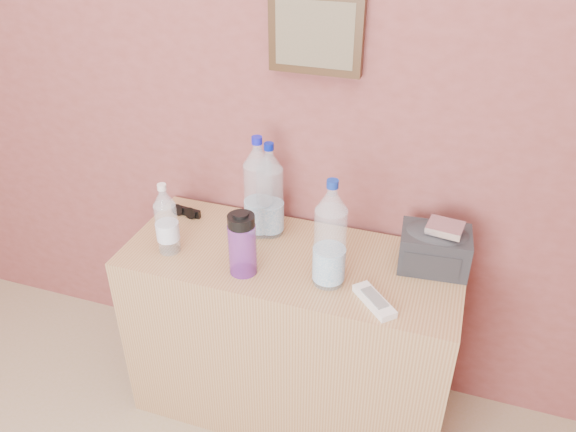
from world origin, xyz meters
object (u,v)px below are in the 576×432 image
at_px(pet_large_b, 270,195).
at_px(ac_remote, 374,301).
at_px(nalgene_bottle, 242,243).
at_px(pet_large_d, 330,239).
at_px(dresser, 291,334).
at_px(toiletry_bag, 435,247).
at_px(pet_small, 167,222).
at_px(sunglasses, 186,211).
at_px(pet_large_c, 259,192).
at_px(foil_packet, 445,228).

bearing_deg(pet_large_b, ac_remote, -32.06).
xyz_separation_m(nalgene_bottle, ac_remote, (0.43, -0.02, -0.10)).
height_order(pet_large_d, nalgene_bottle, pet_large_d).
xyz_separation_m(dresser, ac_remote, (0.31, -0.15, 0.37)).
height_order(ac_remote, toiletry_bag, toiletry_bag).
distance_m(dresser, pet_large_b, 0.54).
relative_size(pet_large_d, toiletry_bag, 1.65).
distance_m(pet_small, toiletry_bag, 0.89).
height_order(nalgene_bottle, sunglasses, nalgene_bottle).
distance_m(dresser, pet_large_d, 0.55).
bearing_deg(pet_small, ac_remote, -4.21).
xyz_separation_m(dresser, sunglasses, (-0.46, 0.13, 0.37)).
bearing_deg(pet_large_c, foil_packet, -1.92).
xyz_separation_m(pet_large_b, pet_small, (-0.29, -0.22, -0.04)).
bearing_deg(pet_large_c, toiletry_bag, -1.06).
relative_size(dresser, sunglasses, 9.28).
height_order(pet_large_c, pet_small, pet_large_c).
bearing_deg(pet_small, pet_large_c, 39.71).
xyz_separation_m(dresser, pet_large_c, (-0.16, 0.11, 0.52)).
height_order(pet_small, ac_remote, pet_small).
xyz_separation_m(pet_large_c, pet_small, (-0.25, -0.21, -0.05)).
xyz_separation_m(pet_small, foil_packet, (0.88, 0.19, 0.05)).
xyz_separation_m(sunglasses, toiletry_bag, (0.92, -0.03, 0.06)).
distance_m(dresser, toiletry_bag, 0.64).
relative_size(pet_large_b, sunglasses, 2.83).
bearing_deg(nalgene_bottle, foil_packet, 19.69).
height_order(dresser, ac_remote, ac_remote).
xyz_separation_m(dresser, pet_large_b, (-0.12, 0.12, 0.51)).
xyz_separation_m(nalgene_bottle, sunglasses, (-0.34, 0.25, -0.09)).
bearing_deg(toiletry_bag, foil_packet, -29.67).
relative_size(pet_large_d, ac_remote, 2.19).
bearing_deg(pet_large_b, pet_large_c, -164.98).
bearing_deg(sunglasses, foil_packet, 4.41).
bearing_deg(pet_small, toiletry_bag, 12.81).
distance_m(nalgene_bottle, toiletry_bag, 0.62).
height_order(nalgene_bottle, ac_remote, nalgene_bottle).
relative_size(dresser, nalgene_bottle, 5.17).
bearing_deg(pet_small, pet_large_d, 0.85).
bearing_deg(pet_large_b, foil_packet, -3.00).
xyz_separation_m(pet_large_d, foil_packet, (0.32, 0.18, 0.00)).
xyz_separation_m(ac_remote, toiletry_bag, (0.14, 0.25, 0.06)).
height_order(dresser, pet_small, pet_small).
xyz_separation_m(pet_small, toiletry_bag, (0.86, 0.20, -0.04)).
xyz_separation_m(sunglasses, foil_packet, (0.94, -0.04, 0.15)).
relative_size(pet_large_b, pet_large_d, 0.96).
distance_m(sunglasses, toiletry_bag, 0.92).
xyz_separation_m(pet_large_d, nalgene_bottle, (-0.27, -0.04, -0.05)).
distance_m(pet_large_d, foil_packet, 0.37).
bearing_deg(sunglasses, pet_small, -69.52).
bearing_deg(pet_small, foil_packet, 11.90).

